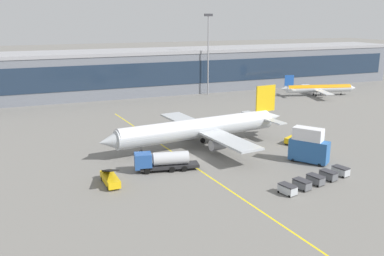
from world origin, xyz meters
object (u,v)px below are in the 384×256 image
at_px(fuel_tanker, 162,161).
at_px(baggage_cart_3, 328,175).
at_px(baggage_cart_4, 341,171).
at_px(commuter_jet_far, 319,88).
at_px(baggage_cart_0, 287,189).
at_px(baggage_cart_1, 302,184).
at_px(main_airliner, 200,128).
at_px(catering_lift, 309,146).
at_px(baggage_cart_2, 316,180).
at_px(belt_loader, 110,178).
at_px(pushback_tug, 293,140).

relative_size(fuel_tanker, baggage_cart_3, 3.76).
relative_size(baggage_cart_4, commuter_jet_far, 0.12).
relative_size(baggage_cart_0, baggage_cart_1, 1.00).
height_order(main_airliner, catering_lift, main_airliner).
xyz_separation_m(baggage_cart_3, commuter_jet_far, (46.34, 61.38, 1.61)).
distance_m(baggage_cart_1, commuter_jet_far, 81.99).
distance_m(fuel_tanker, baggage_cart_4, 29.40).
height_order(baggage_cart_2, baggage_cart_3, same).
bearing_deg(main_airliner, baggage_cart_1, -77.79).
bearing_deg(baggage_cart_1, belt_loader, 154.16).
relative_size(catering_lift, commuter_jet_far, 0.27).
relative_size(pushback_tug, baggage_cart_3, 1.51).
xyz_separation_m(main_airliner, baggage_cart_1, (5.63, -26.03, -2.95)).
bearing_deg(commuter_jet_far, pushback_tug, -133.04).
relative_size(belt_loader, baggage_cart_4, 2.36).
bearing_deg(baggage_cart_2, baggage_cart_4, 14.00).
height_order(baggage_cart_1, commuter_jet_far, commuter_jet_far).
xyz_separation_m(fuel_tanker, baggage_cart_0, (13.84, -16.28, -0.96)).
relative_size(fuel_tanker, belt_loader, 1.60).
bearing_deg(baggage_cart_2, baggage_cart_0, -166.00).
bearing_deg(pushback_tug, baggage_cart_2, -116.28).
bearing_deg(catering_lift, baggage_cart_3, -105.10).
relative_size(main_airliner, catering_lift, 5.85).
height_order(fuel_tanker, pushback_tug, fuel_tanker).
height_order(fuel_tanker, baggage_cart_4, fuel_tanker).
height_order(catering_lift, baggage_cart_4, catering_lift).
relative_size(fuel_tanker, catering_lift, 1.58).
bearing_deg(baggage_cart_0, baggage_cart_2, 14.00).
relative_size(fuel_tanker, baggage_cart_0, 3.76).
bearing_deg(fuel_tanker, commuter_jet_far, 34.31).
bearing_deg(baggage_cart_1, main_airliner, 102.21).
relative_size(main_airliner, baggage_cart_0, 13.93).
bearing_deg(main_airliner, commuter_jet_far, 32.38).
height_order(catering_lift, belt_loader, catering_lift).
xyz_separation_m(catering_lift, commuter_jet_far, (44.12, 53.16, -0.67)).
xyz_separation_m(baggage_cart_0, baggage_cart_2, (6.21, 1.55, 0.00)).
bearing_deg(commuter_jet_far, main_airliner, -147.62).
distance_m(fuel_tanker, belt_loader, 9.82).
xyz_separation_m(fuel_tanker, pushback_tug, (29.69, 4.81, -0.90)).
height_order(catering_lift, baggage_cart_0, catering_lift).
distance_m(baggage_cart_1, baggage_cart_4, 9.60).
xyz_separation_m(pushback_tug, baggage_cart_0, (-15.86, -21.09, -0.07)).
xyz_separation_m(baggage_cart_0, baggage_cart_1, (3.10, 0.77, 0.00)).
distance_m(baggage_cart_1, baggage_cart_3, 6.40).
bearing_deg(baggage_cart_0, pushback_tug, 53.06).
distance_m(main_airliner, fuel_tanker, 15.58).
height_order(fuel_tanker, baggage_cart_0, fuel_tanker).
distance_m(fuel_tanker, pushback_tug, 30.09).
relative_size(fuel_tanker, baggage_cart_2, 3.76).
height_order(belt_loader, baggage_cart_2, belt_loader).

